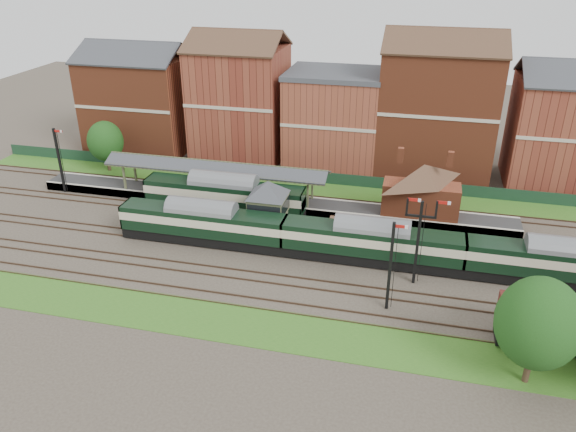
% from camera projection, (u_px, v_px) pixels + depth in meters
% --- Properties ---
extents(ground, '(160.00, 160.00, 0.00)m').
position_uv_depth(ground, '(289.00, 253.00, 54.88)').
color(ground, '#473D33').
rests_on(ground, ground).
extents(grass_back, '(90.00, 4.50, 0.06)m').
position_uv_depth(grass_back, '(320.00, 189.00, 68.81)').
color(grass_back, '#2D6619').
rests_on(grass_back, ground).
extents(grass_front, '(90.00, 5.00, 0.06)m').
position_uv_depth(grass_front, '(254.00, 326.00, 44.41)').
color(grass_front, '#2D6619').
rests_on(grass_front, ground).
extents(fence, '(90.00, 0.12, 1.50)m').
position_uv_depth(fence, '(323.00, 178.00, 70.24)').
color(fence, '#193823').
rests_on(fence, ground).
extents(platform, '(55.00, 3.40, 1.00)m').
position_uv_depth(platform, '(267.00, 203.00, 64.22)').
color(platform, '#2D2D2D').
rests_on(platform, ground).
extents(signal_box, '(5.40, 5.40, 6.00)m').
position_uv_depth(signal_box, '(268.00, 207.00, 56.94)').
color(signal_box, '#576548').
rests_on(signal_box, ground).
extents(brick_hut, '(3.20, 2.64, 2.94)m').
position_uv_depth(brick_hut, '(345.00, 233.00, 56.12)').
color(brick_hut, maroon).
rests_on(brick_hut, ground).
extents(station_building, '(8.10, 8.10, 5.90)m').
position_uv_depth(station_building, '(422.00, 189.00, 59.08)').
color(station_building, brown).
rests_on(station_building, platform).
extents(canopy, '(26.00, 3.89, 4.08)m').
position_uv_depth(canopy, '(215.00, 165.00, 63.69)').
color(canopy, '#444C2F').
rests_on(canopy, platform).
extents(semaphore_bracket, '(3.60, 0.25, 8.18)m').
position_uv_depth(semaphore_bracket, '(419.00, 237.00, 48.10)').
color(semaphore_bracket, black).
rests_on(semaphore_bracket, ground).
extents(semaphore_platform_end, '(1.23, 0.25, 8.00)m').
position_uv_depth(semaphore_platform_end, '(59.00, 160.00, 66.39)').
color(semaphore_platform_end, black).
rests_on(semaphore_platform_end, ground).
extents(semaphore_siding, '(1.23, 0.25, 8.00)m').
position_uv_depth(semaphore_siding, '(391.00, 265.00, 44.81)').
color(semaphore_siding, black).
rests_on(semaphore_siding, ground).
extents(town_backdrop, '(69.00, 10.00, 16.00)m').
position_uv_depth(town_backdrop, '(333.00, 114.00, 73.61)').
color(town_backdrop, brown).
rests_on(town_backdrop, ground).
extents(dmu_train, '(50.31, 2.65, 3.86)m').
position_uv_depth(dmu_train, '(371.00, 242.00, 52.20)').
color(dmu_train, black).
rests_on(dmu_train, ground).
extents(platform_railcar, '(17.85, 2.81, 4.11)m').
position_uv_depth(platform_railcar, '(224.00, 195.00, 61.37)').
color(platform_railcar, black).
rests_on(platform_railcar, ground).
extents(goods_van_a, '(6.25, 2.71, 3.79)m').
position_uv_depth(goods_van_a, '(543.00, 321.00, 41.52)').
color(goods_van_a, black).
rests_on(goods_van_a, ground).
extents(tree_far, '(5.62, 5.62, 8.20)m').
position_uv_depth(tree_far, '(539.00, 323.00, 36.71)').
color(tree_far, '#382619').
rests_on(tree_far, ground).
extents(tree_back, '(4.60, 4.60, 6.73)m').
position_uv_depth(tree_back, '(105.00, 141.00, 72.71)').
color(tree_back, '#382619').
rests_on(tree_back, ground).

